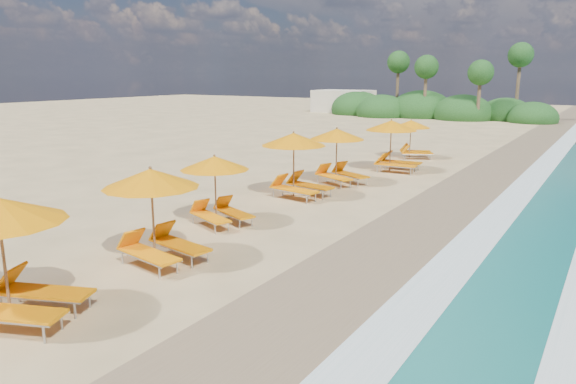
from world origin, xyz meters
TOP-DOWN VIEW (x-y plane):
  - ground at (0.00, 0.00)m, footprint 160.00×160.00m
  - wet_sand at (4.00, 0.00)m, footprint 4.00×160.00m
  - surf_foam at (6.70, 0.00)m, footprint 4.00×160.00m
  - station_2 at (-1.12, -8.46)m, footprint 3.43×3.38m
  - station_3 at (-1.21, -4.49)m, footprint 3.04×2.88m
  - station_4 at (-2.21, -0.83)m, footprint 3.00×2.95m
  - station_5 at (-2.06, 3.96)m, footprint 3.12×2.95m
  - station_6 at (-1.85, 7.23)m, footprint 3.33×3.30m
  - station_7 at (-0.88, 11.53)m, footprint 3.02×2.83m
  - station_8 at (-1.50, 16.15)m, footprint 3.05×3.04m
  - treeline at (-9.94, 45.51)m, footprint 25.80×8.80m
  - beach_building at (-22.00, 48.00)m, footprint 7.00×5.00m

SIDE VIEW (x-z plane):
  - ground at x=0.00m, z-range 0.00..0.00m
  - wet_sand at x=4.00m, z-range 0.00..0.01m
  - surf_foam at x=6.70m, z-range 0.02..0.03m
  - treeline at x=-9.94m, z-range -3.87..5.86m
  - station_8 at x=-1.50m, z-range 0.14..2.44m
  - station_4 at x=-2.21m, z-range 0.14..2.47m
  - beach_building at x=-22.00m, z-range 0.00..2.80m
  - station_6 at x=-1.85m, z-range 0.15..2.71m
  - station_3 at x=-1.21m, z-range 0.16..2.73m
  - station_2 at x=-1.12m, z-range 0.16..2.80m
  - station_5 at x=-2.06m, z-range 0.16..2.83m
  - station_7 at x=-0.88m, z-range 0.16..2.83m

